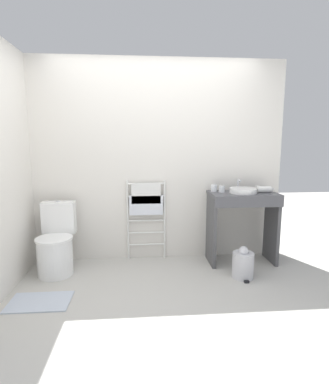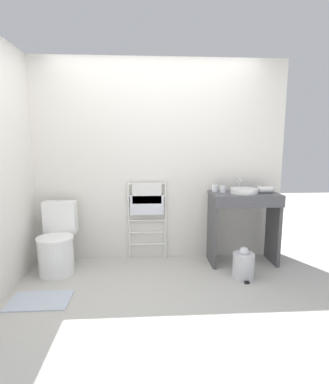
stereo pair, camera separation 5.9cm
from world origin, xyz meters
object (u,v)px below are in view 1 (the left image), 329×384
(towel_radiator, at_px, (146,204))
(cup_near_wall, at_px, (214,188))
(hair_dryer, at_px, (265,189))
(trash_bin, at_px, (243,264))
(cup_near_edge, at_px, (222,189))
(toilet, at_px, (56,246))
(sink_basin, at_px, (243,190))

(towel_radiator, height_order, cup_near_wall, towel_radiator)
(hair_dryer, distance_m, trash_bin, 0.95)
(towel_radiator, relative_size, hair_dryer, 4.49)
(cup_near_wall, distance_m, cup_near_edge, 0.10)
(towel_radiator, distance_m, cup_near_wall, 0.86)
(hair_dryer, relative_size, trash_bin, 0.63)
(toilet, relative_size, sink_basin, 2.47)
(cup_near_wall, relative_size, hair_dryer, 0.37)
(sink_basin, height_order, cup_near_wall, cup_near_wall)
(toilet, relative_size, cup_near_wall, 9.53)
(sink_basin, bearing_deg, towel_radiator, 169.59)
(trash_bin, bearing_deg, cup_near_edge, 104.72)
(toilet, relative_size, towel_radiator, 0.79)
(cup_near_edge, bearing_deg, cup_near_wall, 141.52)
(towel_radiator, relative_size, sink_basin, 3.13)
(towel_radiator, height_order, trash_bin, towel_radiator)
(cup_near_wall, xyz_separation_m, hair_dryer, (0.59, -0.12, -0.00))
(toilet, height_order, cup_near_edge, cup_near_edge)
(cup_near_wall, bearing_deg, sink_basin, -23.26)
(trash_bin, bearing_deg, towel_radiator, 149.08)
(cup_near_wall, bearing_deg, trash_bin, -69.19)
(toilet, height_order, hair_dryer, hair_dryer)
(sink_basin, relative_size, cup_near_wall, 3.85)
(cup_near_edge, distance_m, hair_dryer, 0.51)
(hair_dryer, bearing_deg, trash_bin, -131.81)
(toilet, distance_m, towel_radiator, 1.15)
(towel_radiator, height_order, sink_basin, towel_radiator)
(sink_basin, height_order, hair_dryer, hair_dryer)
(towel_radiator, relative_size, cup_near_edge, 13.02)
(cup_near_wall, bearing_deg, toilet, -172.61)
(sink_basin, bearing_deg, toilet, -177.26)
(hair_dryer, bearing_deg, toilet, -177.26)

